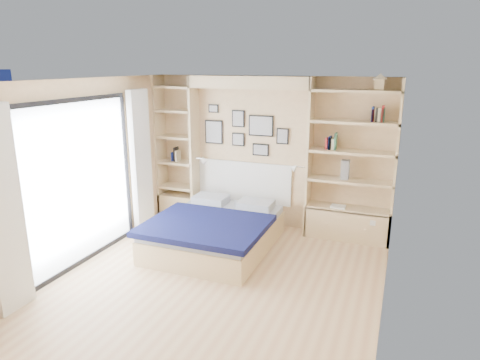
% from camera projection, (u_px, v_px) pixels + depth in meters
% --- Properties ---
extents(ground, '(4.50, 4.50, 0.00)m').
position_uv_depth(ground, '(215.00, 284.00, 5.39)').
color(ground, tan).
rests_on(ground, ground).
extents(room_shell, '(4.50, 4.50, 4.50)m').
position_uv_depth(room_shell, '(232.00, 171.00, 6.61)').
color(room_shell, '#DDB682').
rests_on(room_shell, ground).
extents(bed, '(1.68, 2.23, 1.07)m').
position_uv_depth(bed, '(216.00, 230.00, 6.42)').
color(bed, tan).
rests_on(bed, ground).
extents(photo_gallery, '(1.48, 0.02, 0.82)m').
position_uv_depth(photo_gallery, '(244.00, 131.00, 7.13)').
color(photo_gallery, black).
rests_on(photo_gallery, ground).
extents(reading_lamps, '(1.92, 0.12, 0.15)m').
position_uv_depth(reading_lamps, '(248.00, 164.00, 7.00)').
color(reading_lamps, silver).
rests_on(reading_lamps, ground).
extents(shelf_decor, '(3.50, 0.23, 2.03)m').
position_uv_depth(shelf_decor, '(336.00, 132.00, 6.43)').
color(shelf_decor, '#A51E1E').
rests_on(shelf_decor, ground).
extents(deck, '(3.20, 4.00, 0.05)m').
position_uv_depth(deck, '(4.00, 242.00, 6.64)').
color(deck, '#6B604F').
rests_on(deck, ground).
extents(deck_chair, '(0.67, 0.96, 0.89)m').
position_uv_depth(deck_chair, '(62.00, 200.00, 7.32)').
color(deck_chair, tan).
rests_on(deck_chair, ground).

